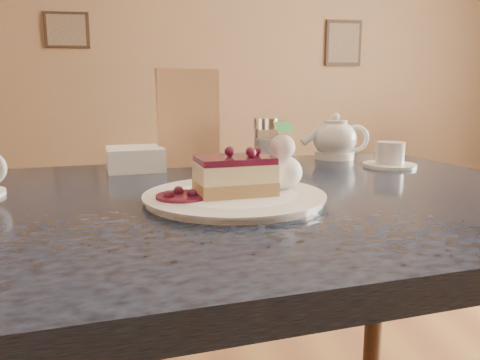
{
  "coord_description": "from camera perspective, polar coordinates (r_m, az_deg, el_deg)",
  "views": [
    {
      "loc": [
        -0.3,
        -0.81,
        1.02
      ],
      "look_at": [
        -0.2,
        -0.09,
        0.88
      ],
      "focal_mm": 35.0,
      "sensor_mm": 36.0,
      "label": 1
    }
  ],
  "objects": [
    {
      "name": "dessert_plate",
      "position": [
        0.82,
        -0.67,
        -2.11
      ],
      "size": [
        0.31,
        0.31,
        0.01
      ],
      "primitive_type": "cylinder",
      "color": "white",
      "rests_on": "main_table"
    },
    {
      "name": "napkin_stack",
      "position": [
        1.16,
        -12.66,
        2.56
      ],
      "size": [
        0.15,
        0.15,
        0.06
      ],
      "primitive_type": "cube",
      "rotation": [
        0.0,
        0.0,
        0.17
      ],
      "color": "white",
      "rests_on": "main_table"
    },
    {
      "name": "menu_card",
      "position": [
        1.19,
        -6.36,
        7.47
      ],
      "size": [
        0.16,
        0.06,
        0.24
      ],
      "primitive_type": "cube",
      "rotation": [
        0.0,
        0.0,
        0.17
      ],
      "color": "beige",
      "rests_on": "main_table"
    },
    {
      "name": "berry_sauce",
      "position": [
        0.79,
        -7.08,
        -2.0
      ],
      "size": [
        0.09,
        0.09,
        0.01
      ],
      "primitive_type": "cylinder",
      "color": "#450D1F",
      "rests_on": "dessert_plate"
    },
    {
      "name": "tea_set",
      "position": [
        1.32,
        12.66,
        4.41
      ],
      "size": [
        0.27,
        0.28,
        0.12
      ],
      "color": "white",
      "rests_on": "main_table"
    },
    {
      "name": "whipped_cream",
      "position": [
        0.85,
        5.14,
        0.94
      ],
      "size": [
        0.07,
        0.07,
        0.06
      ],
      "color": "white",
      "rests_on": "dessert_plate"
    },
    {
      "name": "cheesecake_slice",
      "position": [
        0.81,
        -0.68,
        0.54
      ],
      "size": [
        0.15,
        0.11,
        0.07
      ],
      "rotation": [
        0.0,
        0.0,
        0.17
      ],
      "color": "tan",
      "rests_on": "dessert_plate"
    },
    {
      "name": "main_table",
      "position": [
        0.9,
        -1.69,
        -7.14
      ],
      "size": [
        1.45,
        1.09,
        0.83
      ],
      "rotation": [
        0.0,
        0.0,
        0.17
      ],
      "color": "#1F2941",
      "rests_on": "ground"
    },
    {
      "name": "sugar_shaker",
      "position": [
        1.21,
        3.18,
        4.77
      ],
      "size": [
        0.07,
        0.07,
        0.12
      ],
      "color": "white",
      "rests_on": "main_table"
    }
  ]
}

